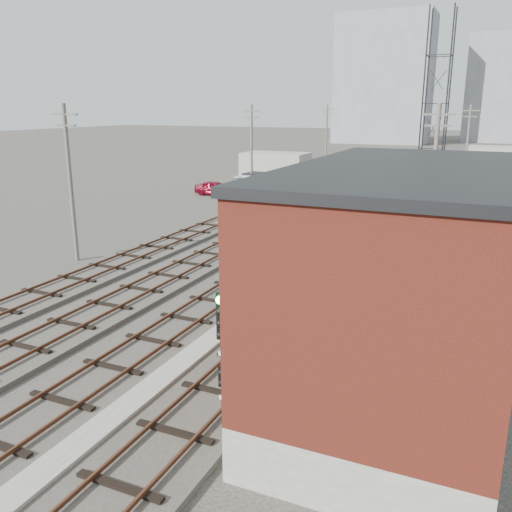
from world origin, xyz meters
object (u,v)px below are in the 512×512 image
Objects in this scene: site_trailer at (273,186)px; switch_stand at (272,247)px; car_silver at (251,179)px; car_grey at (250,186)px; car_red at (215,188)px; signal_mast at (222,354)px.

switch_stand is at bearing -65.37° from site_trailer.
car_grey is at bearing -162.31° from car_silver.
car_silver is (0.17, 8.50, -0.10)m from car_red.
switch_stand is at bearing -158.42° from car_silver.
car_silver is 0.88× the size of car_grey.
signal_mast is 18.92m from switch_stand.
car_grey is at bearing 106.81° from switch_stand.
car_grey is (2.02, -4.76, 0.00)m from car_silver.
car_grey is at bearing 113.75° from signal_mast.
car_grey is (-12.08, 23.07, 0.03)m from switch_stand.
site_trailer is at bearing 101.48° from switch_stand.
site_trailer is at bearing -107.60° from car_grey.
site_trailer is at bearing 110.49° from signal_mast.
car_red is at bearing 169.02° from car_grey.
signal_mast reaches higher than car_silver.
car_silver is at bearing 42.35° from car_grey.
signal_mast is 0.74× the size of site_trailer.
signal_mast is at bearing -67.20° from site_trailer.
car_silver is at bearing 113.67° from signal_mast.
car_silver is (-14.11, 27.84, 0.03)m from switch_stand.
car_silver is at bearing 106.04° from switch_stand.
signal_mast is at bearing -149.44° from car_red.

